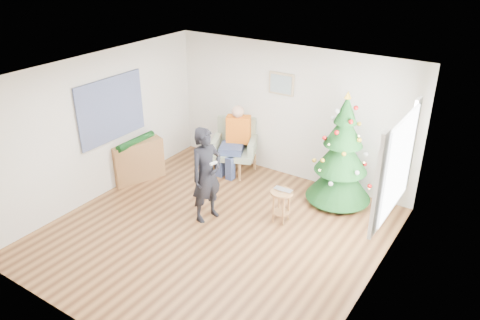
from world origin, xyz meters
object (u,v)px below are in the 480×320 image
Objects in this scene: stool at (281,206)px; console at (138,161)px; standing_man at (206,175)px; armchair at (235,152)px; christmas_tree at (342,155)px.

console is at bearing -175.80° from stool.
console is (-1.96, 0.36, -0.42)m from standing_man.
standing_man reaches higher than stool.
armchair is 1.05× the size of console.
armchair is at bearing 33.14° from standing_man.
stool is 3.06m from console.
christmas_tree is 1.99× the size of armchair.
christmas_tree is at bearing -25.01° from armchair.
christmas_tree is 1.40m from stool.
stool is (-0.55, -1.12, -0.65)m from christmas_tree.
armchair is 1.90m from standing_man.
console is at bearing 93.21° from standing_man.
christmas_tree is 2.08× the size of console.
console reaches higher than stool.
armchair reaches higher than stool.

